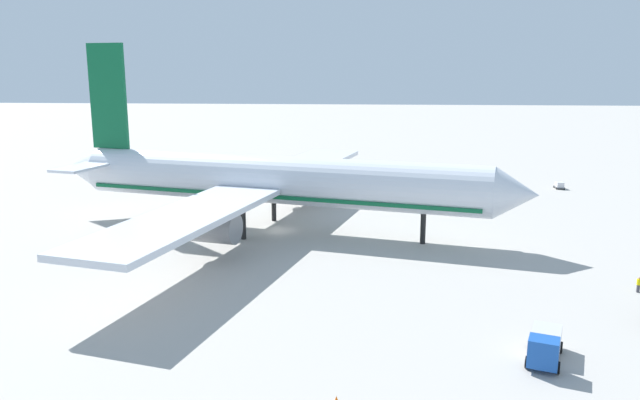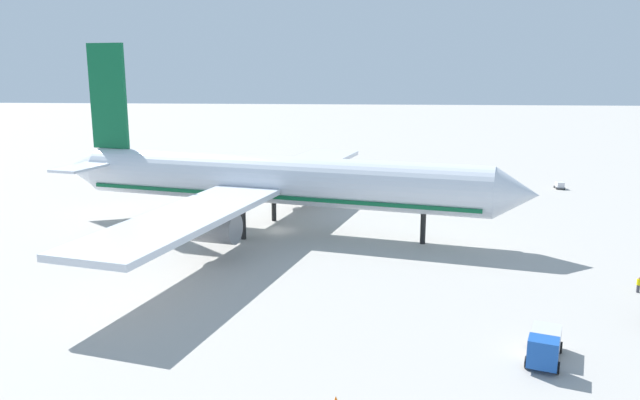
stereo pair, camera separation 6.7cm
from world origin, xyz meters
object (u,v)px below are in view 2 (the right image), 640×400
airliner (269,180)px  traffic_cone_2 (368,178)px  service_truck_5 (545,345)px  baggage_cart_2 (560,185)px  baggage_cart_1 (469,175)px  ground_worker_1 (639,285)px  traffic_cone_3 (336,400)px

airliner → traffic_cone_2: size_ratio=133.07×
service_truck_5 → baggage_cart_2: size_ratio=2.16×
baggage_cart_2 → airliner: bearing=-145.3°
baggage_cart_1 → ground_worker_1: 68.00m
service_truck_5 → traffic_cone_2: service_truck_5 is taller
baggage_cart_2 → traffic_cone_2: baggage_cart_2 is taller
airliner → traffic_cone_2: bearing=71.7°
baggage_cart_1 → baggage_cart_2: bearing=-40.0°
baggage_cart_1 → baggage_cart_2: baggage_cart_2 is taller
baggage_cart_2 → traffic_cone_3: bearing=-115.6°
baggage_cart_2 → traffic_cone_2: 36.38m
ground_worker_1 → traffic_cone_3: (-29.29, -23.46, -0.54)m
baggage_cart_2 → traffic_cone_3: size_ratio=5.21×
service_truck_5 → traffic_cone_3: service_truck_5 is taller
airliner → baggage_cart_1: (34.57, 46.45, -6.78)m
service_truck_5 → traffic_cone_3: size_ratio=11.26×
service_truck_5 → airliner: bearing=126.2°
traffic_cone_2 → traffic_cone_3: bearing=-91.3°
airliner → baggage_cart_1: airliner is taller
service_truck_5 → baggage_cart_2: service_truck_5 is taller
service_truck_5 → traffic_cone_2: bearing=100.0°
ground_worker_1 → traffic_cone_2: size_ratio=2.94×
airliner → service_truck_5: 46.55m
traffic_cone_3 → baggage_cart_1: bearing=75.9°
service_truck_5 → traffic_cone_3: bearing=-154.6°
traffic_cone_3 → ground_worker_1: bearing=38.7°
baggage_cart_2 → traffic_cone_3: (-37.69, -78.81, -0.42)m
airliner → ground_worker_1: bearing=-27.5°
baggage_cart_1 → ground_worker_1: size_ratio=1.97×
traffic_cone_3 → service_truck_5: bearing=25.4°
service_truck_5 → ground_worker_1: service_truck_5 is taller
traffic_cone_3 → baggage_cart_2: bearing=64.4°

